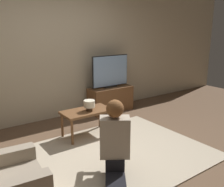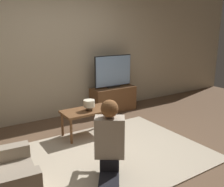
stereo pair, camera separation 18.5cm
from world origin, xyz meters
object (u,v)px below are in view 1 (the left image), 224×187
tv (110,71)px  person_kneeling (115,140)px  table_lamp (89,104)px  coffee_table (87,114)px

tv → person_kneeling: 2.50m
table_lamp → tv: bearing=40.3°
coffee_table → person_kneeling: person_kneeling is taller
tv → table_lamp: 1.39m
coffee_table → tv: bearing=38.3°
coffee_table → table_lamp: 0.17m
coffee_table → table_lamp: (0.03, -0.04, 0.16)m
tv → coffee_table: tv is taller
coffee_table → person_kneeling: bearing=-105.4°
person_kneeling → table_lamp: bearing=-72.8°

